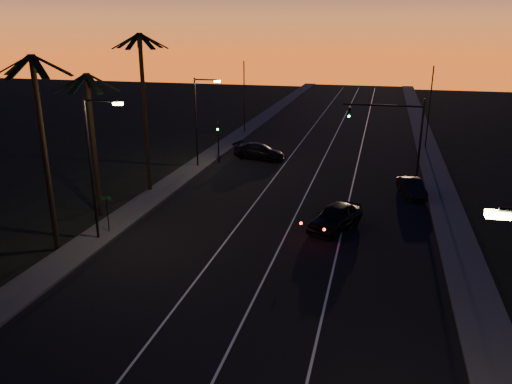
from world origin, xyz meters
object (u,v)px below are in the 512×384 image
(cross_car, at_px, (259,151))
(signal_mast, at_px, (394,123))
(right_car, at_px, (412,188))
(lead_car, at_px, (335,217))

(cross_car, bearing_deg, signal_mast, -10.74)
(signal_mast, distance_m, right_car, 7.45)
(right_car, bearing_deg, cross_car, 149.99)
(lead_car, xyz_separation_m, cross_car, (-9.46, 16.98, -0.06))
(cross_car, bearing_deg, lead_car, -60.88)
(signal_mast, bearing_deg, lead_car, -104.09)
(signal_mast, height_order, cross_car, signal_mast)
(signal_mast, relative_size, lead_car, 1.22)
(lead_car, height_order, right_car, lead_car)
(signal_mast, distance_m, lead_car, 15.45)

